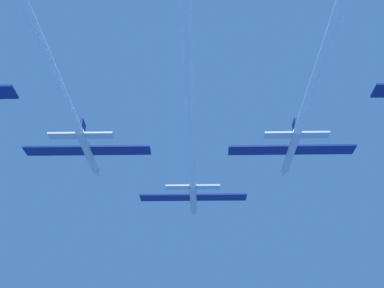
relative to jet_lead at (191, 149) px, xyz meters
The scene contains 3 objects.
jet_lead is the anchor object (origin of this frame).
jet_left_wing 23.13m from the jet_lead, 126.23° to the right, with size 16.55×64.67×2.74m.
jet_right_wing 21.72m from the jet_lead, 52.75° to the right, with size 16.55×62.92×2.74m.
Camera 1 is at (0.49, -66.16, -29.50)m, focal length 42.82 mm.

